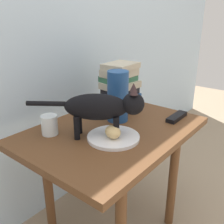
# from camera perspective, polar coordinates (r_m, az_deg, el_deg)

# --- Properties ---
(back_panel) EXTENTS (4.00, 0.04, 2.20)m
(back_panel) POSITION_cam_1_polar(r_m,az_deg,el_deg) (1.36, -14.74, 22.11)
(back_panel) COLOR silver
(back_panel) RESTS_ON ground
(side_table) EXTENTS (0.80, 0.58, 0.57)m
(side_table) POSITION_cam_1_polar(r_m,az_deg,el_deg) (1.20, 0.00, -7.18)
(side_table) COLOR brown
(side_table) RESTS_ON ground
(plate) EXTENTS (0.22, 0.22, 0.01)m
(plate) POSITION_cam_1_polar(r_m,az_deg,el_deg) (1.07, 0.31, -5.57)
(plate) COLOR white
(plate) RESTS_ON side_table
(bread_roll) EXTENTS (0.09, 0.10, 0.05)m
(bread_roll) POSITION_cam_1_polar(r_m,az_deg,el_deg) (1.05, 0.19, -4.38)
(bread_roll) COLOR #E0BC7A
(bread_roll) RESTS_ON plate
(cat) EXTENTS (0.31, 0.40, 0.23)m
(cat) POSITION_cam_1_polar(r_m,az_deg,el_deg) (1.04, -2.04, 1.12)
(cat) COLOR black
(cat) RESTS_ON side_table
(book_stack) EXTENTS (0.20, 0.17, 0.24)m
(book_stack) POSITION_cam_1_polar(r_m,az_deg,el_deg) (1.39, 1.76, 5.74)
(book_stack) COLOR #BCB299
(book_stack) RESTS_ON side_table
(green_vase) EXTENTS (0.10, 0.10, 0.24)m
(green_vase) POSITION_cam_1_polar(r_m,az_deg,el_deg) (1.22, 1.29, 3.47)
(green_vase) COLOR navy
(green_vase) RESTS_ON side_table
(candle_jar) EXTENTS (0.07, 0.07, 0.08)m
(candle_jar) POSITION_cam_1_polar(r_m,az_deg,el_deg) (1.13, -13.59, -2.99)
(candle_jar) COLOR silver
(candle_jar) RESTS_ON side_table
(tv_remote) EXTENTS (0.15, 0.05, 0.02)m
(tv_remote) POSITION_cam_1_polar(r_m,az_deg,el_deg) (1.31, 14.06, -1.05)
(tv_remote) COLOR black
(tv_remote) RESTS_ON side_table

